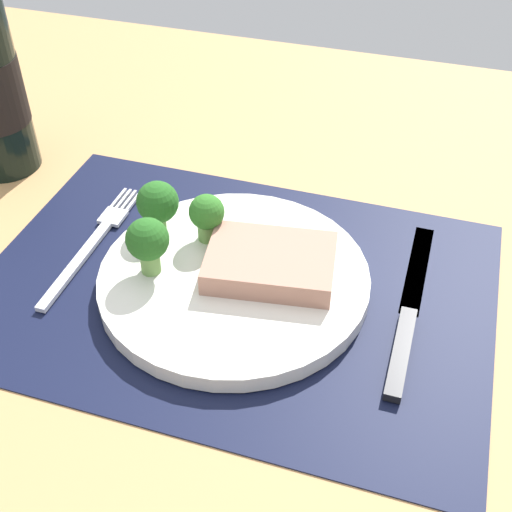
# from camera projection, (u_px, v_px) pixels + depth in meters

# --- Properties ---
(ground_plane) EXTENTS (1.40, 1.10, 0.03)m
(ground_plane) POSITION_uv_depth(u_px,v_px,m) (235.00, 299.00, 0.63)
(ground_plane) COLOR tan
(placemat) EXTENTS (0.47, 0.33, 0.00)m
(placemat) POSITION_uv_depth(u_px,v_px,m) (234.00, 286.00, 0.62)
(placemat) COLOR black
(placemat) RESTS_ON ground_plane
(plate) EXTENTS (0.25, 0.25, 0.02)m
(plate) POSITION_uv_depth(u_px,v_px,m) (234.00, 279.00, 0.62)
(plate) COLOR silver
(plate) RESTS_ON placemat
(steak) EXTENTS (0.13, 0.10, 0.02)m
(steak) POSITION_uv_depth(u_px,v_px,m) (270.00, 263.00, 0.60)
(steak) COLOR tan
(steak) RESTS_ON plate
(broccoli_near_steak) EXTENTS (0.03, 0.03, 0.05)m
(broccoli_near_steak) POSITION_uv_depth(u_px,v_px,m) (207.00, 215.00, 0.63)
(broccoli_near_steak) COLOR #6B994C
(broccoli_near_steak) RESTS_ON plate
(broccoli_near_fork) EXTENTS (0.04, 0.04, 0.06)m
(broccoli_near_fork) POSITION_uv_depth(u_px,v_px,m) (148.00, 242.00, 0.59)
(broccoli_near_fork) COLOR #6B994C
(broccoli_near_fork) RESTS_ON plate
(broccoli_front_edge) EXTENTS (0.04, 0.04, 0.05)m
(broccoli_front_edge) POSITION_uv_depth(u_px,v_px,m) (158.00, 203.00, 0.64)
(broccoli_front_edge) COLOR #5B8942
(broccoli_front_edge) RESTS_ON plate
(fork) EXTENTS (0.02, 0.19, 0.01)m
(fork) POSITION_uv_depth(u_px,v_px,m) (93.00, 242.00, 0.66)
(fork) COLOR silver
(fork) RESTS_ON placemat
(knife) EXTENTS (0.02, 0.23, 0.01)m
(knife) POSITION_uv_depth(u_px,v_px,m) (408.00, 316.00, 0.59)
(knife) COLOR black
(knife) RESTS_ON placemat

